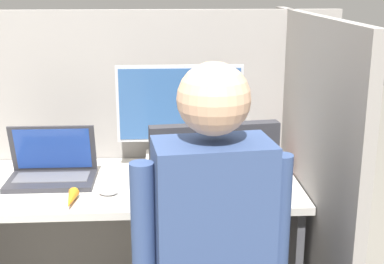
# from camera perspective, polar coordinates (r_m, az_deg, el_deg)

# --- Properties ---
(cubicle_panel_back) EXTENTS (2.05, 0.05, 1.40)m
(cubicle_panel_back) POSITION_cam_1_polar(r_m,az_deg,el_deg) (2.53, -8.28, -3.27)
(cubicle_panel_back) COLOR gray
(cubicle_panel_back) RESTS_ON ground
(cubicle_panel_right) EXTENTS (0.04, 1.23, 1.40)m
(cubicle_panel_right) POSITION_cam_1_polar(r_m,az_deg,el_deg) (2.23, 11.94, -6.11)
(cubicle_panel_right) COLOR gray
(cubicle_panel_right) RESTS_ON ground
(desk) EXTENTS (1.55, 0.60, 0.73)m
(desk) POSITION_cam_1_polar(r_m,az_deg,el_deg) (2.28, -8.81, -9.37)
(desk) COLOR beige
(desk) RESTS_ON ground
(paper_box) EXTENTS (0.30, 0.22, 0.05)m
(paper_box) POSITION_cam_1_polar(r_m,az_deg,el_deg) (2.35, -1.26, -3.20)
(paper_box) COLOR white
(paper_box) RESTS_ON desk
(monitor) EXTENTS (0.54, 0.21, 0.40)m
(monitor) POSITION_cam_1_polar(r_m,az_deg,el_deg) (2.28, -1.29, 2.46)
(monitor) COLOR #B2B2B7
(monitor) RESTS_ON paper_box
(laptop) EXTENTS (0.35, 0.22, 0.23)m
(laptop) POSITION_cam_1_polar(r_m,az_deg,el_deg) (2.26, -14.72, -4.00)
(laptop) COLOR #2D2D33
(laptop) RESTS_ON desk
(mouse) EXTENTS (0.07, 0.05, 0.03)m
(mouse) POSITION_cam_1_polar(r_m,az_deg,el_deg) (2.08, -8.94, -6.25)
(mouse) COLOR silver
(mouse) RESTS_ON desk
(stapler) EXTENTS (0.05, 0.16, 0.04)m
(stapler) POSITION_cam_1_polar(r_m,az_deg,el_deg) (2.34, 8.60, -3.58)
(stapler) COLOR #A31919
(stapler) RESTS_ON desk
(carrot_toy) EXTENTS (0.04, 0.16, 0.04)m
(carrot_toy) POSITION_cam_1_polar(r_m,az_deg,el_deg) (2.02, -12.77, -6.99)
(carrot_toy) COLOR orange
(carrot_toy) RESTS_ON desk
(person) EXTENTS (0.48, 0.47, 1.31)m
(person) POSITION_cam_1_polar(r_m,az_deg,el_deg) (1.58, 2.12, -12.86)
(person) COLOR #282D4C
(person) RESTS_ON ground
(coffee_mug) EXTENTS (0.08, 0.08, 0.10)m
(coffee_mug) POSITION_cam_1_polar(r_m,az_deg,el_deg) (2.42, 7.39, -2.06)
(coffee_mug) COLOR #232328
(coffee_mug) RESTS_ON desk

